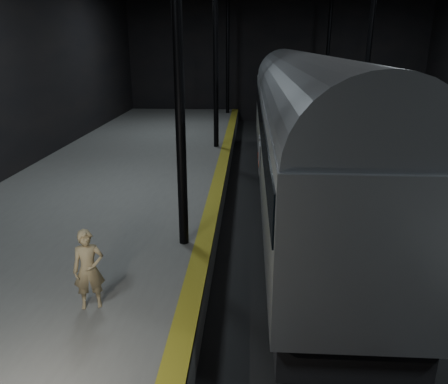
{
  "coord_description": "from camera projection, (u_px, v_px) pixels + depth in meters",
  "views": [
    {
      "loc": [
        -2.03,
        -15.07,
        6.33
      ],
      "look_at": [
        -2.77,
        -2.48,
        2.0
      ],
      "focal_mm": 35.0,
      "sensor_mm": 36.0,
      "label": 1
    }
  ],
  "objects": [
    {
      "name": "tactile_strip",
      "position": [
        215.0,
        196.0,
        16.03
      ],
      "size": [
        0.5,
        43.8,
        0.01
      ],
      "primitive_type": "cube",
      "color": "olive",
      "rests_on": "platform_left"
    },
    {
      "name": "track",
      "position": [
        302.0,
        221.0,
        16.15
      ],
      "size": [
        2.4,
        43.0,
        0.24
      ],
      "color": "#3F3328",
      "rests_on": "ground"
    },
    {
      "name": "ground",
      "position": [
        302.0,
        223.0,
        16.17
      ],
      "size": [
        44.0,
        44.0,
        0.0
      ],
      "primitive_type": "plane",
      "color": "black",
      "rests_on": "ground"
    },
    {
      "name": "woman",
      "position": [
        89.0,
        269.0,
        9.04
      ],
      "size": [
        0.74,
        0.6,
        1.75
      ],
      "primitive_type": "imported",
      "rotation": [
        0.0,
        0.0,
        0.32
      ],
      "color": "#9E8961",
      "rests_on": "platform_left"
    },
    {
      "name": "train",
      "position": [
        301.0,
        124.0,
        17.26
      ],
      "size": [
        3.27,
        21.86,
        5.84
      ],
      "color": "#999BA1",
      "rests_on": "ground"
    },
    {
      "name": "platform_left",
      "position": [
        103.0,
        206.0,
        16.43
      ],
      "size": [
        9.0,
        43.8,
        1.0
      ],
      "primitive_type": "cube",
      "color": "#565654",
      "rests_on": "ground"
    }
  ]
}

